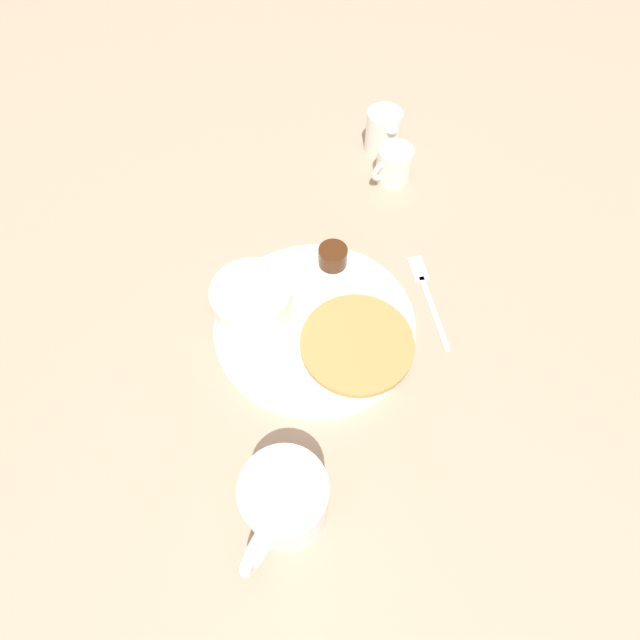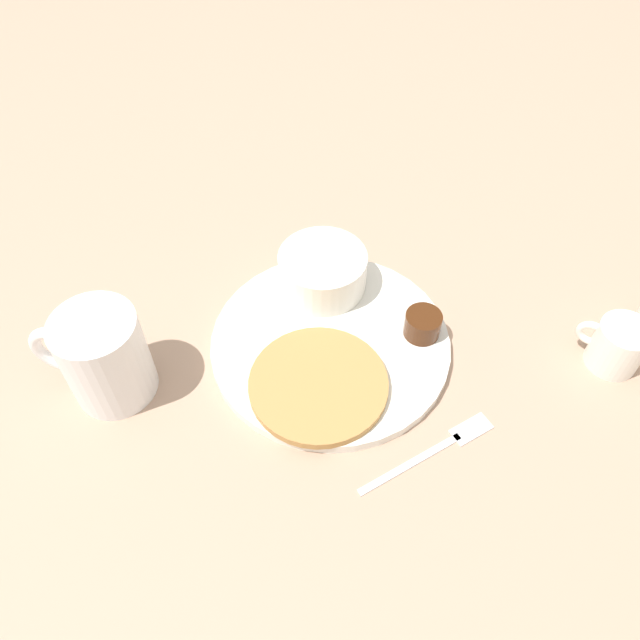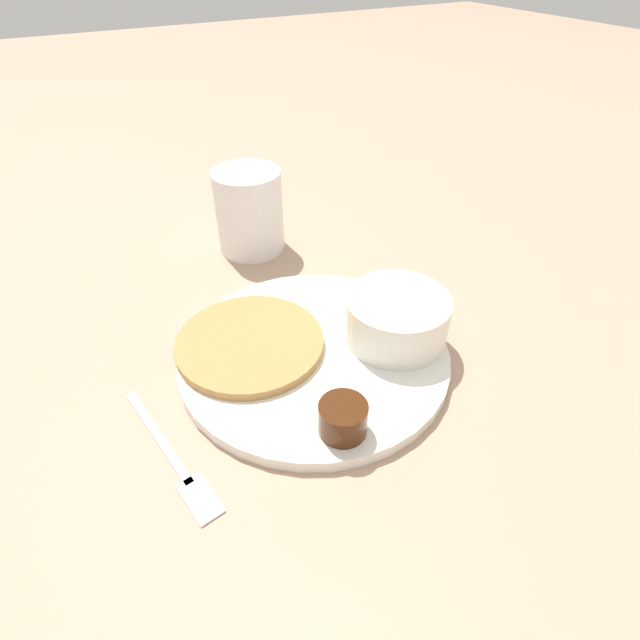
{
  "view_description": "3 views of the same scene",
  "coord_description": "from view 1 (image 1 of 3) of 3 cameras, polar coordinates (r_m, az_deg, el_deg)",
  "views": [
    {
      "loc": [
        -0.0,
        0.33,
        0.56
      ],
      "look_at": [
        -0.01,
        0.02,
        0.04
      ],
      "focal_mm": 28.0,
      "sensor_mm": 36.0,
      "label": 1
    },
    {
      "loc": [
        -0.38,
        0.16,
        0.54
      ],
      "look_at": [
        0.01,
        0.01,
        0.04
      ],
      "focal_mm": 35.0,
      "sensor_mm": 36.0,
      "label": 2
    },
    {
      "loc": [
        -0.17,
        -0.31,
        0.33
      ],
      "look_at": [
        0.0,
        -0.01,
        0.05
      ],
      "focal_mm": 28.0,
      "sensor_mm": 36.0,
      "label": 3
    }
  ],
  "objects": [
    {
      "name": "pancake_stack",
      "position": [
        0.62,
        4.19,
        -2.71
      ],
      "size": [
        0.14,
        0.14,
        0.01
      ],
      "color": "#B78447",
      "rests_on": "plate"
    },
    {
      "name": "fork",
      "position": [
        0.69,
        11.95,
        3.46
      ],
      "size": [
        0.04,
        0.15,
        0.0
      ],
      "color": "silver",
      "rests_on": "ground_plane"
    },
    {
      "name": "ground_plane",
      "position": [
        0.65,
        -0.64,
        -0.87
      ],
      "size": [
        4.0,
        4.0,
        0.0
      ],
      "primitive_type": "plane",
      "color": "tan"
    },
    {
      "name": "creamer_pitcher_far",
      "position": [
        0.86,
        7.14,
        20.68
      ],
      "size": [
        0.06,
        0.08,
        0.07
      ],
      "color": "white",
      "rests_on": "ground_plane"
    },
    {
      "name": "butter_ramekin",
      "position": [
        0.65,
        -8.64,
        3.22
      ],
      "size": [
        0.04,
        0.04,
        0.04
      ],
      "color": "white",
      "rests_on": "plate"
    },
    {
      "name": "bowl",
      "position": [
        0.63,
        -7.85,
        2.36
      ],
      "size": [
        0.1,
        0.1,
        0.05
      ],
      "color": "white",
      "rests_on": "plate"
    },
    {
      "name": "syrup_cup",
      "position": [
        0.68,
        1.42,
        7.27
      ],
      "size": [
        0.04,
        0.04,
        0.03
      ],
      "color": "#47230F",
      "rests_on": "plate"
    },
    {
      "name": "creamer_pitcher_near",
      "position": [
        0.81,
        8.36,
        17.22
      ],
      "size": [
        0.07,
        0.06,
        0.06
      ],
      "color": "white",
      "rests_on": "ground_plane"
    },
    {
      "name": "plate",
      "position": [
        0.64,
        -0.64,
        -0.6
      ],
      "size": [
        0.26,
        0.26,
        0.01
      ],
      "color": "white",
      "rests_on": "ground_plane"
    },
    {
      "name": "coffee_mug",
      "position": [
        0.52,
        -4.13,
        -20.15
      ],
      "size": [
        0.09,
        0.11,
        0.1
      ],
      "color": "white",
      "rests_on": "ground_plane"
    }
  ]
}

